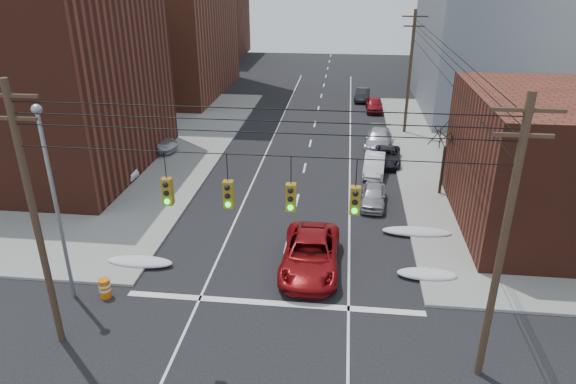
% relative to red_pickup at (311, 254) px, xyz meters
% --- Properties ---
extents(sidewalk_nw, '(40.00, 40.00, 0.15)m').
position_rel_red_pickup_xyz_m(sidewalk_nw, '(-28.50, 17.33, -0.79)').
color(sidewalk_nw, gray).
rests_on(sidewalk_nw, ground).
extents(building_brick_near, '(20.00, 16.00, 13.00)m').
position_rel_red_pickup_xyz_m(building_brick_near, '(-23.50, 12.33, 5.63)').
color(building_brick_near, '#512218').
rests_on(building_brick_near, ground).
extents(building_brick_far, '(22.00, 18.00, 12.00)m').
position_rel_red_pickup_xyz_m(building_brick_far, '(-27.50, 64.33, 5.13)').
color(building_brick_far, '#512218').
rests_on(building_brick_far, ground).
extents(utility_pole_left, '(2.20, 0.28, 11.00)m').
position_rel_red_pickup_xyz_m(utility_pole_left, '(-10.00, -6.67, 4.92)').
color(utility_pole_left, '#473323').
rests_on(utility_pole_left, ground).
extents(utility_pole_right, '(2.20, 0.28, 11.00)m').
position_rel_red_pickup_xyz_m(utility_pole_right, '(7.00, -6.67, 4.92)').
color(utility_pole_right, '#473323').
rests_on(utility_pole_right, ground).
extents(utility_pole_far, '(2.20, 0.28, 11.00)m').
position_rel_red_pickup_xyz_m(utility_pole_far, '(7.00, 24.33, 4.92)').
color(utility_pole_far, '#473323').
rests_on(utility_pole_far, ground).
extents(traffic_signals, '(17.00, 0.42, 2.02)m').
position_rel_red_pickup_xyz_m(traffic_signals, '(-1.40, -6.70, 6.30)').
color(traffic_signals, black).
rests_on(traffic_signals, ground).
extents(street_light, '(0.44, 0.44, 9.32)m').
position_rel_red_pickup_xyz_m(street_light, '(-11.00, -3.67, 4.67)').
color(street_light, gray).
rests_on(street_light, ground).
extents(bare_tree, '(2.09, 2.20, 4.93)m').
position_rel_red_pickup_xyz_m(bare_tree, '(8.09, 10.33, 1.45)').
color(bare_tree, black).
rests_on(bare_tree, ground).
extents(snow_nw, '(3.50, 1.08, 0.42)m').
position_rel_red_pickup_xyz_m(snow_nw, '(-8.90, -0.67, -0.66)').
color(snow_nw, silver).
rests_on(snow_nw, ground).
extents(snow_ne, '(3.00, 1.08, 0.42)m').
position_rel_red_pickup_xyz_m(snow_ne, '(5.90, -0.17, -0.66)').
color(snow_ne, silver).
rests_on(snow_ne, ground).
extents(snow_east_far, '(4.00, 1.08, 0.42)m').
position_rel_red_pickup_xyz_m(snow_east_far, '(5.90, 4.33, -0.66)').
color(snow_east_far, silver).
rests_on(snow_east_far, ground).
extents(red_pickup, '(2.91, 6.26, 1.74)m').
position_rel_red_pickup_xyz_m(red_pickup, '(0.00, 0.00, 0.00)').
color(red_pickup, maroon).
rests_on(red_pickup, ground).
extents(parked_car_a, '(1.92, 4.04, 1.33)m').
position_rel_red_pickup_xyz_m(parked_car_a, '(3.53, 8.19, -0.20)').
color(parked_car_a, '#ABACB0').
rests_on(parked_car_a, ground).
extents(parked_car_b, '(1.88, 4.41, 1.41)m').
position_rel_red_pickup_xyz_m(parked_car_b, '(3.81, 13.91, -0.16)').
color(parked_car_b, white).
rests_on(parked_car_b, ground).
extents(parked_car_c, '(2.37, 4.57, 1.23)m').
position_rel_red_pickup_xyz_m(parked_car_c, '(4.90, 16.08, -0.25)').
color(parked_car_c, black).
rests_on(parked_car_c, ground).
extents(parked_car_d, '(2.77, 5.45, 1.51)m').
position_rel_red_pickup_xyz_m(parked_car_d, '(4.38, 19.79, -0.11)').
color(parked_car_d, silver).
rests_on(parked_car_d, ground).
extents(parked_car_e, '(1.75, 4.28, 1.45)m').
position_rel_red_pickup_xyz_m(parked_car_e, '(4.51, 31.93, -0.14)').
color(parked_car_e, maroon).
rests_on(parked_car_e, ground).
extents(parked_car_f, '(1.90, 4.33, 1.38)m').
position_rel_red_pickup_xyz_m(parked_car_f, '(3.32, 36.53, -0.18)').
color(parked_car_f, black).
rests_on(parked_car_f, ground).
extents(lot_car_a, '(3.82, 1.49, 1.24)m').
position_rel_red_pickup_xyz_m(lot_car_a, '(-15.27, 10.15, -0.10)').
color(lot_car_a, silver).
rests_on(lot_car_a, sidewalk_nw).
extents(lot_car_b, '(5.66, 3.32, 1.48)m').
position_rel_red_pickup_xyz_m(lot_car_b, '(-14.89, 16.41, 0.02)').
color(lot_car_b, '#ADADB2').
rests_on(lot_car_b, sidewalk_nw).
extents(lot_car_c, '(5.42, 3.36, 1.47)m').
position_rel_red_pickup_xyz_m(lot_car_c, '(-19.65, 15.19, 0.01)').
color(lot_car_c, black).
rests_on(lot_car_c, sidewalk_nw).
extents(lot_car_d, '(4.75, 3.40, 1.50)m').
position_rel_red_pickup_xyz_m(lot_car_d, '(-20.50, 13.56, 0.03)').
color(lot_car_d, '#ACACB1').
rests_on(lot_car_d, sidewalk_nw).
extents(construction_barrel, '(0.70, 0.70, 0.96)m').
position_rel_red_pickup_xyz_m(construction_barrel, '(-9.46, -3.55, -0.38)').
color(construction_barrel, '#D65F0B').
rests_on(construction_barrel, ground).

